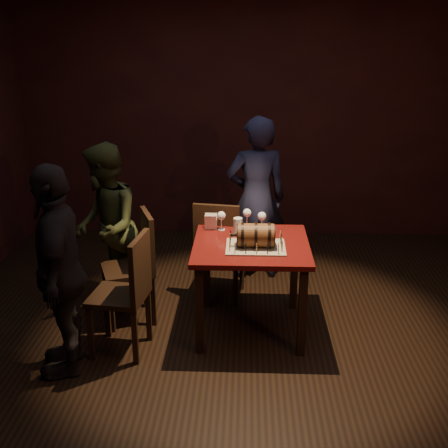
{
  "coord_description": "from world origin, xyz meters",
  "views": [
    {
      "loc": [
        0.08,
        -3.91,
        2.33
      ],
      "look_at": [
        -0.09,
        0.05,
        0.95
      ],
      "focal_mm": 45.0,
      "sensor_mm": 36.0,
      "label": 1
    }
  ],
  "objects_px": {
    "chair_left_front": "(128,288)",
    "person_left_front": "(59,271)",
    "wine_glass_left": "(221,216)",
    "person_back": "(256,199)",
    "wine_glass_right": "(262,217)",
    "chair_left_rear": "(137,261)",
    "chair_back": "(219,246)",
    "pint_of_ale": "(238,227)",
    "person_left_rear": "(106,228)",
    "barrel_cake": "(256,235)",
    "wine_glass_mid": "(247,214)",
    "pub_table": "(251,256)"
  },
  "relations": [
    {
      "from": "chair_left_front",
      "to": "person_left_rear",
      "type": "relative_size",
      "value": 0.64
    },
    {
      "from": "chair_left_rear",
      "to": "chair_back",
      "type": "bearing_deg",
      "value": 29.0
    },
    {
      "from": "chair_back",
      "to": "person_back",
      "type": "relative_size",
      "value": 0.58
    },
    {
      "from": "person_back",
      "to": "chair_left_rear",
      "type": "bearing_deg",
      "value": 32.51
    },
    {
      "from": "barrel_cake",
      "to": "pint_of_ale",
      "type": "distance_m",
      "value": 0.3
    },
    {
      "from": "chair_left_front",
      "to": "barrel_cake",
      "type": "bearing_deg",
      "value": 16.24
    },
    {
      "from": "wine_glass_right",
      "to": "chair_left_front",
      "type": "bearing_deg",
      "value": -146.12
    },
    {
      "from": "wine_glass_right",
      "to": "pint_of_ale",
      "type": "height_order",
      "value": "wine_glass_right"
    },
    {
      "from": "wine_glass_left",
      "to": "pint_of_ale",
      "type": "xyz_separation_m",
      "value": [
        0.14,
        -0.13,
        -0.05
      ]
    },
    {
      "from": "wine_glass_right",
      "to": "person_back",
      "type": "bearing_deg",
      "value": 92.6
    },
    {
      "from": "barrel_cake",
      "to": "wine_glass_right",
      "type": "distance_m",
      "value": 0.4
    },
    {
      "from": "person_left_rear",
      "to": "chair_back",
      "type": "bearing_deg",
      "value": 83.64
    },
    {
      "from": "pint_of_ale",
      "to": "person_left_rear",
      "type": "distance_m",
      "value": 1.16
    },
    {
      "from": "wine_glass_left",
      "to": "wine_glass_mid",
      "type": "xyz_separation_m",
      "value": [
        0.21,
        0.08,
        -0.0
      ]
    },
    {
      "from": "pub_table",
      "to": "pint_of_ale",
      "type": "relative_size",
      "value": 6.0
    },
    {
      "from": "pint_of_ale",
      "to": "person_left_front",
      "type": "relative_size",
      "value": 0.1
    },
    {
      "from": "wine_glass_left",
      "to": "person_left_rear",
      "type": "distance_m",
      "value": 1.01
    },
    {
      "from": "wine_glass_left",
      "to": "person_left_front",
      "type": "distance_m",
      "value": 1.41
    },
    {
      "from": "chair_left_front",
      "to": "person_back",
      "type": "relative_size",
      "value": 0.58
    },
    {
      "from": "pint_of_ale",
      "to": "person_back",
      "type": "height_order",
      "value": "person_back"
    },
    {
      "from": "wine_glass_left",
      "to": "person_left_front",
      "type": "bearing_deg",
      "value": -139.88
    },
    {
      "from": "chair_back",
      "to": "wine_glass_mid",
      "type": "bearing_deg",
      "value": -28.96
    },
    {
      "from": "wine_glass_left",
      "to": "chair_left_front",
      "type": "xyz_separation_m",
      "value": [
        -0.66,
        -0.67,
        -0.35
      ]
    },
    {
      "from": "barrel_cake",
      "to": "chair_left_rear",
      "type": "xyz_separation_m",
      "value": [
        -0.97,
        0.25,
        -0.33
      ]
    },
    {
      "from": "wine_glass_mid",
      "to": "chair_left_front",
      "type": "bearing_deg",
      "value": -139.26
    },
    {
      "from": "wine_glass_mid",
      "to": "person_left_rear",
      "type": "distance_m",
      "value": 1.22
    },
    {
      "from": "pint_of_ale",
      "to": "person_back",
      "type": "relative_size",
      "value": 0.09
    },
    {
      "from": "wine_glass_mid",
      "to": "wine_glass_right",
      "type": "distance_m",
      "value": 0.15
    },
    {
      "from": "chair_left_front",
      "to": "person_left_front",
      "type": "bearing_deg",
      "value": -150.23
    },
    {
      "from": "barrel_cake",
      "to": "chair_left_rear",
      "type": "distance_m",
      "value": 1.06
    },
    {
      "from": "barrel_cake",
      "to": "chair_back",
      "type": "distance_m",
      "value": 0.76
    },
    {
      "from": "wine_glass_right",
      "to": "person_left_rear",
      "type": "xyz_separation_m",
      "value": [
        -1.33,
        0.09,
        -0.14
      ]
    },
    {
      "from": "wine_glass_mid",
      "to": "chair_left_front",
      "type": "relative_size",
      "value": 0.17
    },
    {
      "from": "wine_glass_mid",
      "to": "wine_glass_right",
      "type": "height_order",
      "value": "same"
    },
    {
      "from": "chair_back",
      "to": "person_left_rear",
      "type": "distance_m",
      "value": 0.99
    },
    {
      "from": "person_back",
      "to": "pint_of_ale",
      "type": "bearing_deg",
      "value": 69.9
    },
    {
      "from": "chair_back",
      "to": "person_back",
      "type": "distance_m",
      "value": 0.69
    },
    {
      "from": "wine_glass_mid",
      "to": "pint_of_ale",
      "type": "height_order",
      "value": "wine_glass_mid"
    },
    {
      "from": "wine_glass_right",
      "to": "chair_left_rear",
      "type": "bearing_deg",
      "value": -171.9
    },
    {
      "from": "pint_of_ale",
      "to": "chair_back",
      "type": "bearing_deg",
      "value": 116.21
    },
    {
      "from": "pint_of_ale",
      "to": "wine_glass_right",
      "type": "bearing_deg",
      "value": 34.25
    },
    {
      "from": "person_back",
      "to": "person_left_front",
      "type": "relative_size",
      "value": 1.05
    },
    {
      "from": "person_left_front",
      "to": "person_left_rear",
      "type": "bearing_deg",
      "value": 164.85
    },
    {
      "from": "wine_glass_right",
      "to": "chair_back",
      "type": "relative_size",
      "value": 0.17
    },
    {
      "from": "wine_glass_right",
      "to": "person_left_front",
      "type": "relative_size",
      "value": 0.11
    },
    {
      "from": "barrel_cake",
      "to": "chair_left_front",
      "type": "xyz_separation_m",
      "value": [
        -0.94,
        -0.27,
        -0.33
      ]
    },
    {
      "from": "wine_glass_left",
      "to": "person_back",
      "type": "distance_m",
      "value": 0.82
    },
    {
      "from": "wine_glass_left",
      "to": "chair_back",
      "type": "distance_m",
      "value": 0.41
    },
    {
      "from": "chair_back",
      "to": "chair_left_rear",
      "type": "distance_m",
      "value": 0.75
    },
    {
      "from": "wine_glass_left",
      "to": "pub_table",
      "type": "bearing_deg",
      "value": -50.13
    }
  ]
}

